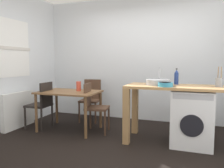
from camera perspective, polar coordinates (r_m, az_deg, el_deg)
The scene contains 16 objects.
ground_plane at distance 3.53m, azimuth -0.61°, elevation -15.64°, with size 5.46×5.46×0.00m, color black.
wall_back at distance 4.97m, azimuth 6.35°, elevation 6.40°, with size 4.60×0.10×2.70m, color silver.
radiator at distance 4.72m, azimuth -23.08°, elevation -6.20°, with size 0.10×0.80×0.70m, color white.
dining_table at distance 4.23m, azimuth -11.00°, elevation -3.16°, with size 1.10×0.76×0.74m.
chair_person_seat at distance 4.47m, azimuth -17.66°, elevation -4.60°, with size 0.42×0.42×0.90m.
chair_opposite at distance 4.07m, azimuth -4.87°, elevation -5.36°, with size 0.46×0.46×0.90m.
chair_spare_by_wall at distance 4.88m, azimuth -5.42°, elevation -3.50°, with size 0.44×0.44×0.90m.
kitchen_counter at distance 3.61m, azimuth 12.51°, elevation -2.78°, with size 1.50×0.68×0.92m.
washing_machine at distance 3.65m, azimuth 19.86°, elevation -8.20°, with size 0.60×0.61×0.86m.
sink_basin at distance 3.60m, azimuth 11.77°, elevation 0.46°, with size 0.38×0.38×0.09m, color #9EA0A5.
tap at distance 3.77m, azimuth 12.16°, elevation 2.13°, with size 0.02×0.02×0.28m, color #B2B2B7.
bottle_tall_green at distance 3.76m, azimuth 16.30°, elevation 1.71°, with size 0.07×0.07×0.26m.
mixing_bowl at distance 3.38m, azimuth 13.63°, elevation -0.09°, with size 0.22×0.22×0.06m.
utensil_crock at distance 3.64m, azimuth 25.95°, elevation 0.45°, with size 0.11×0.11×0.30m.
vase at distance 4.22m, azimuth -8.61°, elevation -0.56°, with size 0.09×0.09×0.18m, color #D84C38.
scissors at distance 3.48m, azimuth 15.00°, elevation -0.47°, with size 0.15×0.06×0.01m.
Camera 1 is at (1.13, -3.09, 1.29)m, focal length 35.39 mm.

